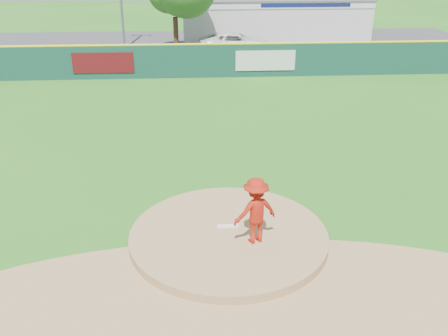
{
  "coord_description": "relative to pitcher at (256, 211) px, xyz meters",
  "views": [
    {
      "loc": [
        -0.88,
        -11.78,
        7.66
      ],
      "look_at": [
        0.0,
        2.0,
        1.3
      ],
      "focal_mm": 40.0,
      "sensor_mm": 36.0,
      "label": 1
    }
  ],
  "objects": [
    {
      "name": "pitching_rubber",
      "position": [
        -0.67,
        0.75,
        -0.9
      ],
      "size": [
        0.6,
        0.15,
        0.04
      ],
      "primitive_type": "cube",
      "color": "white",
      "rests_on": "pitchers_mound"
    },
    {
      "name": "parking_lot",
      "position": [
        -0.67,
        27.45,
        -1.16
      ],
      "size": [
        44.0,
        16.0,
        0.02
      ],
      "primitive_type": "cube",
      "color": "#38383A",
      "rests_on": "ground"
    },
    {
      "name": "infield_dirt_arc",
      "position": [
        -0.67,
        -2.55,
        -1.17
      ],
      "size": [
        15.4,
        15.4,
        0.01
      ],
      "primitive_type": "cylinder",
      "color": "#9E774C",
      "rests_on": "ground"
    },
    {
      "name": "pool_building_grp",
      "position": [
        5.33,
        32.45,
        0.49
      ],
      "size": [
        15.2,
        8.2,
        3.31
      ],
      "color": "silver",
      "rests_on": "ground"
    },
    {
      "name": "van",
      "position": [
        1.65,
        25.6,
        -0.42
      ],
      "size": [
        5.43,
        2.77,
        1.47
      ],
      "primitive_type": "imported",
      "rotation": [
        0.0,
        0.0,
        1.63
      ],
      "color": "white",
      "rests_on": "parking_lot"
    },
    {
      "name": "fence_banners",
      "position": [
        -1.98,
        18.37,
        -0.17
      ],
      "size": [
        13.26,
        0.04,
        1.2
      ],
      "color": "#560C11",
      "rests_on": "ground"
    },
    {
      "name": "pitcher",
      "position": [
        0.0,
        0.0,
        0.0
      ],
      "size": [
        1.36,
        1.06,
        1.85
      ],
      "primitive_type": "imported",
      "rotation": [
        0.0,
        0.0,
        3.5
      ],
      "color": "#A61B0E",
      "rests_on": "pitchers_mound"
    },
    {
      "name": "ground",
      "position": [
        -0.67,
        0.45,
        -1.17
      ],
      "size": [
        120.0,
        120.0,
        0.0
      ],
      "primitive_type": "plane",
      "color": "#286B19",
      "rests_on": "ground"
    },
    {
      "name": "outfield_fence",
      "position": [
        -0.67,
        18.45,
        -0.09
      ],
      "size": [
        40.0,
        0.14,
        2.07
      ],
      "color": "#123B32",
      "rests_on": "ground"
    },
    {
      "name": "pitchers_mound",
      "position": [
        -0.67,
        0.45,
        -1.17
      ],
      "size": [
        5.5,
        5.5,
        0.5
      ],
      "primitive_type": "cylinder",
      "color": "#9E774C",
      "rests_on": "ground"
    }
  ]
}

